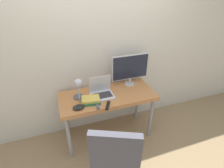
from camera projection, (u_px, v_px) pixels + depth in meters
ground_plane at (114, 147)px, 2.65m from camera, size 12.00×12.00×0.00m
wall_back at (99, 52)px, 2.53m from camera, size 8.00×0.05×2.60m
desk at (107, 99)px, 2.54m from camera, size 1.36×0.59×0.78m
laptop at (102, 92)px, 2.46m from camera, size 0.31×0.26×0.27m
monitor at (130, 68)px, 2.62m from camera, size 0.58×0.16×0.48m
desk_lamp at (78, 87)px, 2.24m from camera, size 0.15×0.26×0.36m
office_chair at (115, 160)px, 1.82m from camera, size 0.65×0.63×1.05m
book_stack at (91, 100)px, 2.33m from camera, size 0.26×0.22×0.06m
tv_remote at (98, 106)px, 2.25m from camera, size 0.06×0.14×0.02m
media_remote at (108, 105)px, 2.26m from camera, size 0.11×0.17×0.02m
game_controller at (78, 107)px, 2.21m from camera, size 0.15×0.11×0.04m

